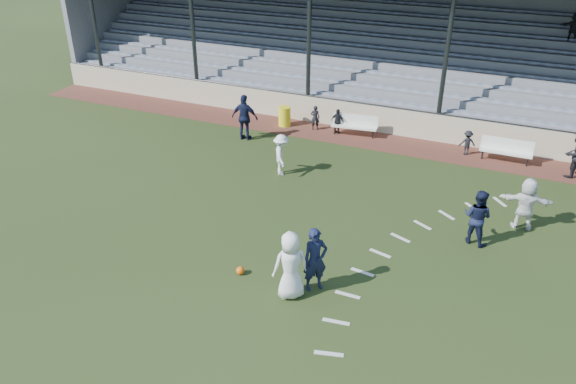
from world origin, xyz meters
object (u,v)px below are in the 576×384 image
object	(u,v)px
bench_right	(507,148)
player_navy_lead	(315,260)
bench_left	(355,123)
player_white_lead	(291,265)
official	(575,154)
football	(240,271)
trash_bin	(285,116)

from	to	relation	value
bench_right	player_navy_lead	distance (m)	11.35
bench_left	player_white_lead	size ratio (longest dim) A/B	1.04
player_white_lead	official	xyz separation A→B (m)	(6.90, 10.77, -0.04)
football	official	distance (m)	13.56
bench_left	football	distance (m)	11.05
bench_left	trash_bin	bearing A→B (deg)	175.55
football	player_navy_lead	world-z (taller)	player_navy_lead
football	player_navy_lead	xyz separation A→B (m)	(2.15, 0.27, 0.81)
player_navy_lead	player_white_lead	bearing A→B (deg)	-173.63
bench_right	trash_bin	bearing A→B (deg)	-179.96
football	official	world-z (taller)	official
bench_left	official	distance (m)	8.75
official	bench_left	bearing A→B (deg)	-49.48
player_white_lead	trash_bin	bearing A→B (deg)	-105.08
player_white_lead	player_navy_lead	distance (m)	0.73
player_navy_lead	bench_right	bearing A→B (deg)	25.91
bench_left	player_white_lead	xyz separation A→B (m)	(1.83, -11.33, 0.39)
bench_left	official	xyz separation A→B (m)	(8.72, -0.56, 0.36)
bench_left	bench_right	size ratio (longest dim) A/B	1.02
bench_right	player_white_lead	xyz separation A→B (m)	(-4.51, -11.16, 0.39)
football	player_white_lead	distance (m)	1.91
football	player_white_lead	bearing A→B (deg)	-9.90
football	player_white_lead	size ratio (longest dim) A/B	0.12
football	player_navy_lead	bearing A→B (deg)	7.03
bench_left	trash_bin	xyz separation A→B (m)	(-3.31, -0.16, -0.12)
bench_left	player_navy_lead	bearing A→B (deg)	-85.20
trash_bin	player_navy_lead	bearing A→B (deg)	-62.12
bench_left	player_navy_lead	xyz separation A→B (m)	(2.30, -10.77, 0.35)
bench_right	player_white_lead	bearing A→B (deg)	-111.92
player_white_lead	official	size ratio (longest dim) A/B	1.06
official	player_navy_lead	bearing A→B (deg)	12.02
bench_left	trash_bin	world-z (taller)	bench_left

